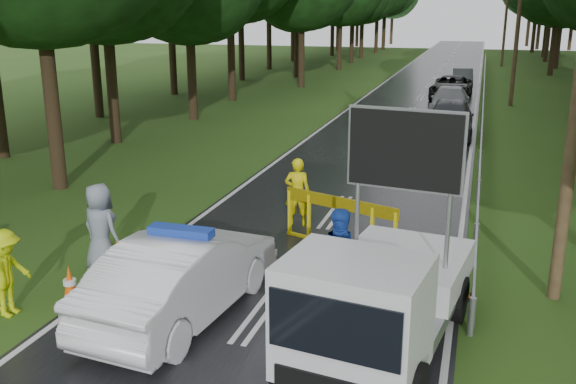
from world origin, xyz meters
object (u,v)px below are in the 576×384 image
at_px(police_sedan, 183,276).
at_px(barrier, 340,210).
at_px(officer, 297,192).
at_px(queue_car_third, 451,87).
at_px(queue_car_first, 450,118).
at_px(queue_car_second, 450,101).
at_px(work_truck, 378,298).
at_px(queue_car_fourth, 462,78).
at_px(civilian, 343,258).

xyz_separation_m(police_sedan, barrier, (1.95, 4.16, 0.15)).
height_order(officer, queue_car_third, officer).
height_order(barrier, officer, officer).
relative_size(barrier, officer, 1.58).
bearing_deg(queue_car_first, queue_car_second, 91.80).
xyz_separation_m(officer, queue_car_third, (2.50, 25.36, -0.20)).
bearing_deg(queue_car_second, officer, -99.62).
relative_size(police_sedan, work_truck, 0.97).
relative_size(work_truck, barrier, 1.77).
bearing_deg(queue_car_third, work_truck, -86.97).
bearing_deg(queue_car_second, queue_car_fourth, 87.55).
bearing_deg(queue_car_third, queue_car_first, -85.11).
height_order(police_sedan, queue_car_third, police_sedan).
height_order(barrier, queue_car_fourth, queue_car_fourth).
xyz_separation_m(police_sedan, queue_car_second, (3.33, 24.68, -0.08)).
bearing_deg(police_sedan, officer, -90.38).
bearing_deg(queue_car_fourth, civilian, -94.70).
height_order(police_sedan, queue_car_second, police_sedan).
xyz_separation_m(police_sedan, queue_car_fourth, (3.53, 37.01, -0.14)).
height_order(work_truck, queue_car_first, work_truck).
distance_m(officer, civilian, 4.62).
distance_m(civilian, queue_car_second, 23.45).
distance_m(work_truck, queue_car_fourth, 37.41).
height_order(officer, queue_car_second, officer).
bearing_deg(queue_car_second, queue_car_third, 90.82).
xyz_separation_m(civilian, queue_car_third, (0.45, 29.50, -0.26)).
xyz_separation_m(barrier, civilian, (0.68, -2.91, 0.01)).
relative_size(officer, queue_car_first, 0.37).
bearing_deg(barrier, police_sedan, -95.10).
xyz_separation_m(queue_car_second, queue_car_third, (-0.25, 6.07, -0.01)).
height_order(work_truck, queue_car_second, work_truck).
bearing_deg(queue_car_first, civilian, -94.61).
bearing_deg(police_sedan, queue_car_second, -91.85).
height_order(work_truck, officer, work_truck).
relative_size(police_sedan, queue_car_second, 1.00).
distance_m(police_sedan, queue_car_fourth, 37.18).
height_order(queue_car_second, queue_car_third, queue_car_second).
distance_m(queue_car_second, queue_car_third, 6.07).
bearing_deg(queue_car_first, officer, -104.25).
height_order(work_truck, barrier, work_truck).
xyz_separation_m(barrier, queue_car_first, (1.70, 14.52, -0.12)).
distance_m(police_sedan, barrier, 4.60).
bearing_deg(queue_car_first, queue_car_fourth, 89.11).
distance_m(police_sedan, officer, 5.42).
xyz_separation_m(officer, queue_car_second, (2.74, 19.30, -0.19)).
bearing_deg(officer, queue_car_first, -113.64).
relative_size(queue_car_first, queue_car_second, 0.99).
height_order(barrier, civilian, civilian).
relative_size(work_truck, officer, 2.80).
bearing_deg(officer, police_sedan, 73.14).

